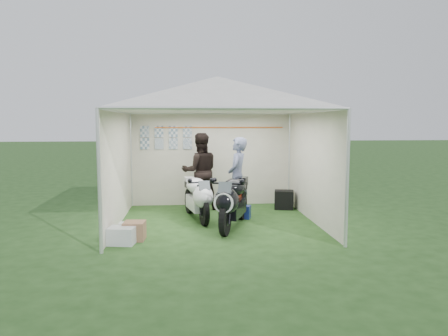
% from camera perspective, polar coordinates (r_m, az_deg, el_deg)
% --- Properties ---
extents(ground, '(80.00, 80.00, 0.00)m').
position_cam_1_polar(ground, '(9.17, -0.87, -7.10)').
color(ground, '#204217').
rests_on(ground, ground).
extents(canopy_tent, '(5.66, 5.66, 3.00)m').
position_cam_1_polar(canopy_tent, '(8.98, -0.92, 9.16)').
color(canopy_tent, silver).
rests_on(canopy_tent, ground).
extents(motorcycle_white, '(0.65, 1.83, 0.91)m').
position_cam_1_polar(motorcycle_white, '(9.33, -3.45, -3.71)').
color(motorcycle_white, black).
rests_on(motorcycle_white, ground).
extents(motorcycle_black, '(0.93, 1.96, 1.00)m').
position_cam_1_polar(motorcycle_black, '(8.57, 1.10, -4.22)').
color(motorcycle_black, black).
rests_on(motorcycle_black, ground).
extents(paddock_stand, '(0.43, 0.34, 0.28)m').
position_cam_1_polar(paddock_stand, '(9.54, 2.33, -5.74)').
color(paddock_stand, '#2839BF').
rests_on(paddock_stand, ground).
extents(person_dark_jacket, '(0.97, 0.80, 1.83)m').
position_cam_1_polar(person_dark_jacket, '(10.40, -3.15, -0.44)').
color(person_dark_jacket, black).
rests_on(person_dark_jacket, ground).
extents(person_blue_jacket, '(0.59, 0.73, 1.75)m').
position_cam_1_polar(person_blue_jacket, '(9.66, 1.77, -1.16)').
color(person_blue_jacket, slate).
rests_on(person_blue_jacket, ground).
extents(equipment_box, '(0.52, 0.45, 0.45)m').
position_cam_1_polar(equipment_box, '(10.61, 7.84, -4.13)').
color(equipment_box, black).
rests_on(equipment_box, ground).
extents(crate_0, '(0.50, 0.42, 0.29)m').
position_cam_1_polar(crate_0, '(7.75, -13.21, -8.60)').
color(crate_0, silver).
rests_on(crate_0, ground).
extents(crate_1, '(0.39, 0.39, 0.33)m').
position_cam_1_polar(crate_1, '(7.97, -11.62, -8.04)').
color(crate_1, brown).
rests_on(crate_1, ground).
extents(crate_2, '(0.31, 0.26, 0.22)m').
position_cam_1_polar(crate_2, '(8.39, -12.53, -7.73)').
color(crate_2, silver).
rests_on(crate_2, ground).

